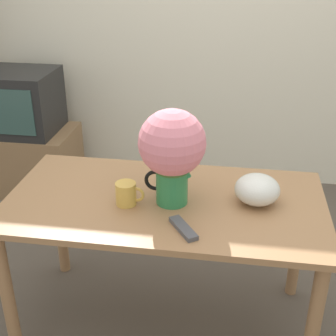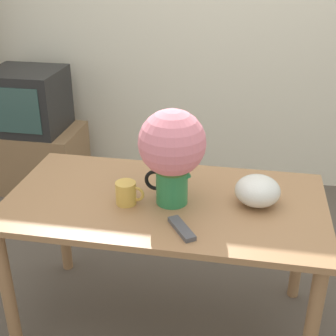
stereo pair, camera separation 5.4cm
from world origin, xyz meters
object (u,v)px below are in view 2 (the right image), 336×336
(white_bowl, at_px, (258,191))
(tv_set, at_px, (28,100))
(coffee_mug, at_px, (127,193))
(flower_vase, at_px, (172,150))

(white_bowl, distance_m, tv_set, 2.12)
(coffee_mug, bearing_deg, tv_set, 129.86)
(white_bowl, bearing_deg, flower_vase, -171.92)
(coffee_mug, relative_size, white_bowl, 0.65)
(flower_vase, height_order, coffee_mug, flower_vase)
(flower_vase, height_order, white_bowl, flower_vase)
(white_bowl, bearing_deg, tv_set, 143.61)
(coffee_mug, bearing_deg, flower_vase, 14.15)
(flower_vase, bearing_deg, white_bowl, 8.08)
(coffee_mug, xyz_separation_m, tv_set, (-1.13, 1.36, -0.07))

